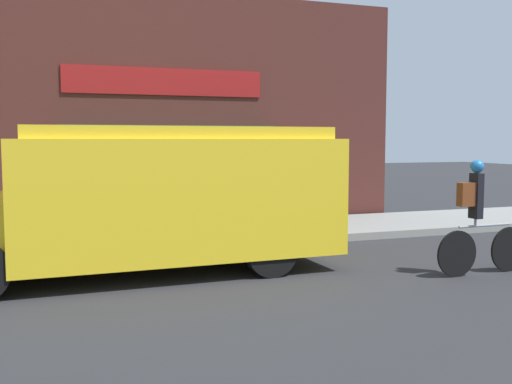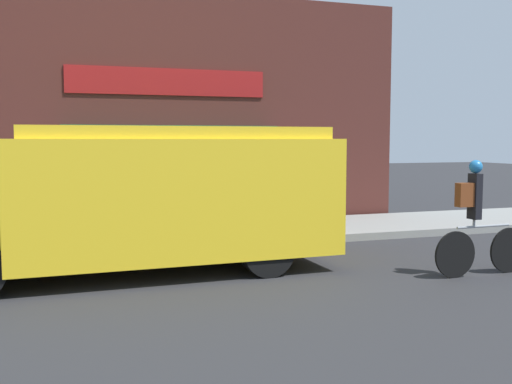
{
  "view_description": "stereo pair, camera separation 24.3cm",
  "coord_description": "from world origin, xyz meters",
  "views": [
    {
      "loc": [
        -2.42,
        -10.77,
        2.09
      ],
      "look_at": [
        1.43,
        -0.2,
        1.1
      ],
      "focal_mm": 42.0,
      "sensor_mm": 36.0,
      "label": 1
    },
    {
      "loc": [
        -2.19,
        -10.85,
        2.09
      ],
      "look_at": [
        1.43,
        -0.2,
        1.1
      ],
      "focal_mm": 42.0,
      "sensor_mm": 36.0,
      "label": 2
    }
  ],
  "objects": [
    {
      "name": "trash_bin",
      "position": [
        0.28,
        1.59,
        0.61
      ],
      "size": [
        0.65,
        0.65,
        0.9
      ],
      "color": "#2D5138",
      "rests_on": "sidewalk"
    },
    {
      "name": "cyclist",
      "position": [
        3.92,
        -3.37,
        0.83
      ],
      "size": [
        1.74,
        0.2,
        1.78
      ],
      "rotation": [
        0.0,
        0.0,
        0.03
      ],
      "color": "black",
      "rests_on": "ground_plane"
    },
    {
      "name": "ground_plane",
      "position": [
        0.0,
        0.0,
        0.0
      ],
      "size": [
        70.0,
        70.0,
        0.0
      ],
      "primitive_type": "plane",
      "color": "#2B2B2D"
    },
    {
      "name": "sidewalk",
      "position": [
        0.0,
        1.4,
        0.08
      ],
      "size": [
        28.0,
        2.8,
        0.16
      ],
      "color": "gray",
      "rests_on": "ground_plane"
    },
    {
      "name": "school_bus",
      "position": [
        -0.84,
        -1.48,
        1.18
      ],
      "size": [
        6.63,
        2.71,
        2.28
      ],
      "rotation": [
        0.0,
        0.0,
        0.02
      ],
      "color": "yellow",
      "rests_on": "ground_plane"
    },
    {
      "name": "storefront",
      "position": [
        0.01,
        2.99,
        2.74
      ],
      "size": [
        12.38,
        0.92,
        5.49
      ],
      "color": "#4C231E",
      "rests_on": "ground_plane"
    }
  ]
}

